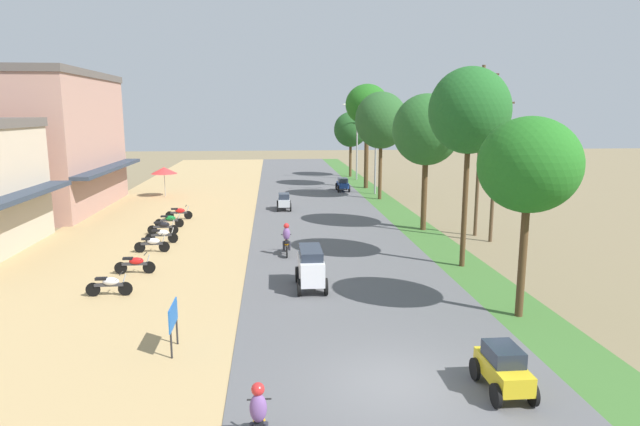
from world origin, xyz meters
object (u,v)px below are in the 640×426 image
object	(u,v)px
vendor_umbrella	(164,170)
median_tree_second	(469,111)
parked_motorbike_seventh	(179,212)
parked_motorbike_fourth	(162,234)
motorbike_foreground_rider	(259,420)
median_tree_third	(426,130)
utility_pole_far	(495,166)
median_tree_fifth	(367,105)
parked_motorbike_third	(152,243)
motorbike_ahead_second	(286,240)
median_tree_sixth	(351,130)
utility_pole_near	(479,149)
streetlamp_near	(376,143)
streetlamp_mid	(357,136)
median_tree_fourth	(381,121)
parked_motorbike_second	(135,263)
parked_motorbike_sixth	(170,220)
street_signboard	(173,318)
car_hatchback_yellow	(503,367)
car_van_white	(311,266)
parked_motorbike_nearest	(110,284)
median_tree_nearest	(529,166)
parked_motorbike_fifth	(163,226)
car_hatchback_silver	(284,201)

from	to	relation	value
vendor_umbrella	median_tree_second	bearing A→B (deg)	-51.90
parked_motorbike_seventh	parked_motorbike_fourth	bearing A→B (deg)	-88.60
parked_motorbike_fourth	motorbike_foreground_rider	bearing A→B (deg)	-73.47
median_tree_third	utility_pole_far	world-z (taller)	median_tree_third
parked_motorbike_seventh	median_tree_fifth	world-z (taller)	median_tree_fifth
parked_motorbike_third	motorbike_ahead_second	bearing A→B (deg)	-9.66
utility_pole_far	motorbike_ahead_second	world-z (taller)	utility_pole_far
median_tree_sixth	utility_pole_near	bearing A→B (deg)	-83.93
streetlamp_near	streetlamp_mid	world-z (taller)	streetlamp_mid
parked_motorbike_third	parked_motorbike_fourth	distance (m)	1.99
median_tree_fourth	parked_motorbike_second	bearing A→B (deg)	-127.08
parked_motorbike_sixth	vendor_umbrella	world-z (taller)	vendor_umbrella
street_signboard	vendor_umbrella	size ratio (longest dim) A/B	0.59
parked_motorbike_sixth	car_hatchback_yellow	distance (m)	24.78
median_tree_third	median_tree_fifth	size ratio (longest dim) A/B	0.85
parked_motorbike_fourth	utility_pole_near	world-z (taller)	utility_pole_near
utility_pole_near	car_van_white	distance (m)	14.40
streetlamp_near	car_van_white	bearing A→B (deg)	-106.43
streetlamp_mid	street_signboard	bearing A→B (deg)	-106.24
vendor_umbrella	car_van_white	xyz separation A→B (m)	(10.66, -25.65, -1.28)
parked_motorbike_second	car_van_white	bearing A→B (deg)	-19.78
parked_motorbike_nearest	median_tree_fifth	distance (m)	34.18
car_van_white	motorbike_ahead_second	distance (m)	5.45
median_tree_fifth	median_tree_third	bearing A→B (deg)	-89.05
median_tree_second	car_van_white	size ratio (longest dim) A/B	3.80
median_tree_nearest	median_tree_fifth	distance (m)	33.21
parked_motorbike_third	median_tree_fifth	distance (m)	28.40
parked_motorbike_second	car_van_white	size ratio (longest dim) A/B	0.75
streetlamp_mid	parked_motorbike_seventh	bearing A→B (deg)	-126.64
parked_motorbike_third	parked_motorbike_sixth	size ratio (longest dim) A/B	1.00
utility_pole_far	motorbike_foreground_rider	xyz separation A→B (m)	(-12.59, -18.36, -3.43)
parked_motorbike_seventh	median_tree_second	xyz separation A→B (m)	(15.14, -12.67, 6.69)
parked_motorbike_second	median_tree_fourth	bearing A→B (deg)	52.92
parked_motorbike_third	parked_motorbike_second	bearing A→B (deg)	-89.30
parked_motorbike_fifth	motorbike_foreground_rider	bearing A→B (deg)	-74.22
parked_motorbike_sixth	median_tree_third	distance (m)	16.78
parked_motorbike_second	median_tree_sixth	xyz separation A→B (m)	(14.93, 36.01, 4.72)
parked_motorbike_fourth	vendor_umbrella	bearing A→B (deg)	100.05
median_tree_nearest	utility_pole_near	xyz separation A→B (m)	(3.24, 12.75, -0.33)
parked_motorbike_sixth	median_tree_fifth	world-z (taller)	median_tree_fifth
median_tree_third	motorbike_ahead_second	bearing A→B (deg)	-148.12
parked_motorbike_fourth	streetlamp_near	distance (m)	23.12
parked_motorbike_sixth	car_van_white	distance (m)	15.02
parked_motorbike_third	median_tree_sixth	size ratio (longest dim) A/B	0.25
car_hatchback_yellow	car_hatchback_silver	world-z (taller)	same
utility_pole_far	median_tree_fifth	bearing A→B (deg)	98.57
parked_motorbike_seventh	motorbike_foreground_rider	size ratio (longest dim) A/B	1.00
car_hatchback_silver	median_tree_second	bearing A→B (deg)	-62.71
vendor_umbrella	median_tree_sixth	bearing A→B (deg)	36.21
car_hatchback_silver	median_tree_fifth	bearing A→B (deg)	54.25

